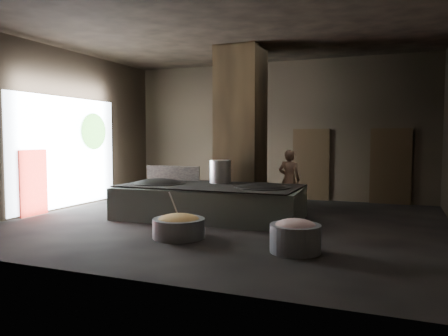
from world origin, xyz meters
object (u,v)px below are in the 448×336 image
at_px(wok_left, 158,186).
at_px(cook, 289,179).
at_px(wok_right, 263,191).
at_px(stock_pot, 220,172).
at_px(hearth_platform, 210,202).
at_px(veg_basin, 179,228).
at_px(meat_basin, 295,238).

height_order(wok_left, cook, cook).
relative_size(wok_right, stock_pot, 2.25).
height_order(wok_right, stock_pot, stock_pot).
bearing_deg(stock_pot, hearth_platform, -95.19).
bearing_deg(veg_basin, cook, 74.05).
bearing_deg(cook, wok_right, 87.86).
bearing_deg(cook, meat_basin, 106.76).
bearing_deg(veg_basin, hearth_platform, 97.09).
distance_m(wok_left, meat_basin, 4.80).
distance_m(wok_left, wok_right, 2.80).
bearing_deg(wok_right, veg_basin, -115.83).
bearing_deg(wok_left, cook, 36.42).
bearing_deg(wok_right, wok_left, -177.95).
distance_m(hearth_platform, cook, 2.64).
relative_size(wok_left, meat_basin, 1.59).
bearing_deg(veg_basin, wok_right, 64.17).
height_order(cook, veg_basin, cook).
xyz_separation_m(hearth_platform, cook, (1.50, 2.13, 0.44)).
relative_size(wok_left, cook, 0.86).
bearing_deg(meat_basin, veg_basin, 174.33).
relative_size(cook, meat_basin, 1.86).
height_order(hearth_platform, wok_right, wok_right).
bearing_deg(meat_basin, stock_pot, 131.70).
xyz_separation_m(wok_left, veg_basin, (1.72, -2.13, -0.56)).
bearing_deg(hearth_platform, wok_right, -1.61).
bearing_deg(wok_right, cook, 85.80).
relative_size(hearth_platform, wok_right, 3.41).
height_order(hearth_platform, veg_basin, hearth_platform).
bearing_deg(stock_pot, wok_left, -158.20).
distance_m(wok_right, cook, 2.09).
relative_size(stock_pot, veg_basin, 0.56).
relative_size(hearth_platform, wok_left, 3.17).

